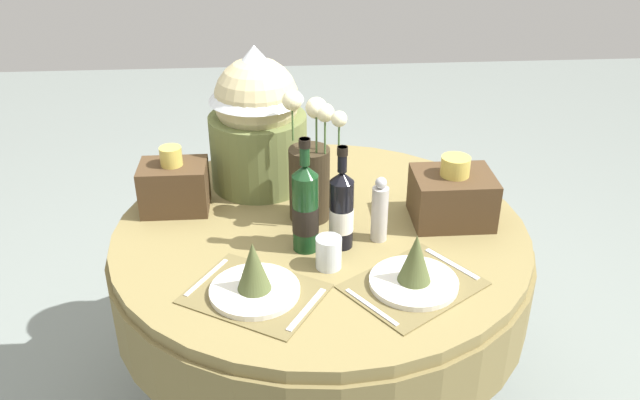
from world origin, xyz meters
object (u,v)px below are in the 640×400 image
object	(u,v)px
dining_table	(321,268)
woven_basket_side_left	(174,185)
gift_tub_back_left	(257,114)
flower_vase	(310,170)
wine_bottle_centre	(341,209)
place_setting_right	(415,271)
place_setting_left	(254,280)
woven_basket_side_right	(452,196)
tumbler_near_left	(329,253)
wine_bottle_left	(305,208)
pepper_mill	(380,211)

from	to	relation	value
dining_table	woven_basket_side_left	distance (m)	0.54
gift_tub_back_left	flower_vase	bearing A→B (deg)	-57.14
dining_table	wine_bottle_centre	size ratio (longest dim) A/B	4.09
gift_tub_back_left	woven_basket_side_left	world-z (taller)	gift_tub_back_left
place_setting_right	gift_tub_back_left	world-z (taller)	gift_tub_back_left
woven_basket_side_left	gift_tub_back_left	bearing A→B (deg)	31.29
place_setting_left	gift_tub_back_left	xyz separation A→B (m)	(0.01, 0.65, 0.21)
woven_basket_side_left	woven_basket_side_right	world-z (taller)	same
place_setting_right	woven_basket_side_left	size ratio (longest dim) A/B	1.97
wine_bottle_centre	place_setting_left	bearing A→B (deg)	-138.13
gift_tub_back_left	place_setting_left	bearing A→B (deg)	-90.89
place_setting_right	flower_vase	bearing A→B (deg)	123.08
dining_table	place_setting_left	xyz separation A→B (m)	(-0.20, -0.33, 0.20)
flower_vase	wine_bottle_centre	bearing A→B (deg)	-65.41
place_setting_left	woven_basket_side_right	size ratio (longest dim) A/B	1.74
flower_vase	tumbler_near_left	world-z (taller)	flower_vase
place_setting_left	tumbler_near_left	bearing A→B (deg)	29.52
dining_table	wine_bottle_left	size ratio (longest dim) A/B	3.73
place_setting_right	dining_table	bearing A→B (deg)	125.20
pepper_mill	woven_basket_side_right	bearing A→B (deg)	22.25
dining_table	flower_vase	size ratio (longest dim) A/B	3.26
tumbler_near_left	pepper_mill	bearing A→B (deg)	40.00
flower_vase	gift_tub_back_left	size ratio (longest dim) A/B	0.82
flower_vase	woven_basket_side_right	size ratio (longest dim) A/B	1.63
dining_table	place_setting_right	bearing A→B (deg)	-54.80
flower_vase	woven_basket_side_right	xyz separation A→B (m)	(0.44, -0.05, -0.08)
wine_bottle_left	gift_tub_back_left	xyz separation A→B (m)	(-0.14, 0.43, 0.12)
flower_vase	woven_basket_side_left	world-z (taller)	flower_vase
dining_table	pepper_mill	xyz separation A→B (m)	(0.17, -0.08, 0.25)
pepper_mill	woven_basket_side_right	size ratio (longest dim) A/B	0.85
woven_basket_side_right	pepper_mill	bearing A→B (deg)	-157.75
dining_table	pepper_mill	distance (m)	0.31
dining_table	woven_basket_side_left	world-z (taller)	woven_basket_side_left
flower_vase	tumbler_near_left	size ratio (longest dim) A/B	4.31
dining_table	wine_bottle_left	world-z (taller)	wine_bottle_left
place_setting_right	tumbler_near_left	distance (m)	0.25
dining_table	woven_basket_side_left	bearing A→B (deg)	161.38
place_setting_left	tumbler_near_left	size ratio (longest dim) A/B	4.59
dining_table	tumbler_near_left	bearing A→B (deg)	-88.24
wine_bottle_centre	woven_basket_side_right	bearing A→B (deg)	19.41
wine_bottle_left	tumbler_near_left	distance (m)	0.15
gift_tub_back_left	woven_basket_side_left	size ratio (longest dim) A/B	2.25
dining_table	woven_basket_side_right	world-z (taller)	woven_basket_side_right
place_setting_right	wine_bottle_centre	xyz separation A→B (m)	(-0.18, 0.22, 0.07)
woven_basket_side_right	tumbler_near_left	bearing A→B (deg)	-149.84
wine_bottle_centre	woven_basket_side_right	world-z (taller)	wine_bottle_centre
flower_vase	woven_basket_side_left	bearing A→B (deg)	168.79
wine_bottle_centre	tumbler_near_left	size ratio (longest dim) A/B	3.43
woven_basket_side_right	wine_bottle_left	bearing A→B (deg)	-163.81
place_setting_left	tumbler_near_left	distance (m)	0.24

